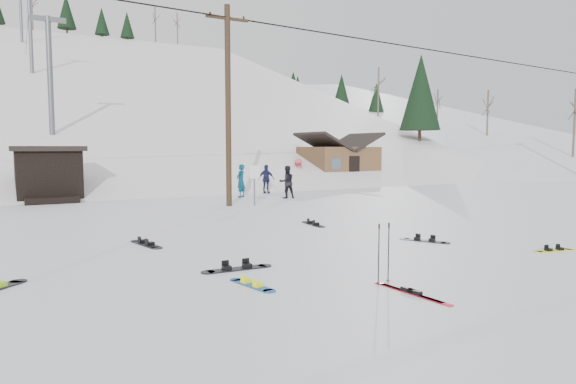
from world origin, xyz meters
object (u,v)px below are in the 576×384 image
hero_snowboard (252,285)px  utility_pole (228,103)px  cabin (338,163)px  hero_skis (411,293)px

hero_snowboard → utility_pole: bearing=-32.5°
cabin → hero_snowboard: cabin is taller
hero_skis → hero_snowboard: bearing=135.7°
utility_pole → cabin: bearing=37.6°
cabin → hero_skis: 29.28m
hero_snowboard → hero_skis: hero_skis is taller
utility_pole → hero_skis: (-2.55, -14.77, -4.65)m
utility_pole → hero_skis: 15.70m
hero_snowboard → hero_skis: 3.03m
cabin → utility_pole: bearing=-142.4°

